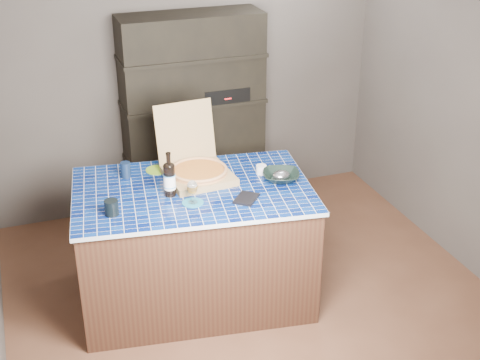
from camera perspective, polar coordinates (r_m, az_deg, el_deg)
name	(u,v)px	position (r m, az deg, el deg)	size (l,w,h in m)	color
room	(256,145)	(4.37, 1.42, 2.96)	(3.50, 3.50, 3.50)	brown
shelving_unit	(194,117)	(5.85, -3.96, 5.39)	(1.20, 0.41, 1.80)	black
kitchen_island	(194,244)	(4.82, -3.91, -5.48)	(1.76, 1.25, 0.89)	#402719
pizza_box	(197,169)	(4.73, -3.67, 0.96)	(0.48, 0.57, 0.48)	#9E8651
mead_bottle	(169,179)	(4.48, -6.04, 0.11)	(0.08, 0.08, 0.31)	black
teal_trivet	(193,203)	(4.41, -4.04, -1.95)	(0.14, 0.14, 0.01)	#1A6C8B
wine_glass	(192,188)	(4.36, -4.09, -0.66)	(0.07, 0.07, 0.16)	white
tumbler	(112,208)	(4.33, -10.91, -2.32)	(0.09, 0.09, 0.10)	black
dvd_case	(246,198)	(4.45, 0.56, -1.58)	(0.13, 0.18, 0.01)	black
bowl	(281,176)	(4.71, 3.52, 0.33)	(0.26, 0.26, 0.06)	black
foil_contents	(281,175)	(4.70, 3.53, 0.43)	(0.13, 0.11, 0.06)	#A2A3AD
white_jar	(261,169)	(4.80, 1.83, 0.91)	(0.07, 0.07, 0.06)	silver
navy_cup	(126,170)	(4.80, -9.73, 0.87)	(0.07, 0.07, 0.11)	#0D1A32
green_trivet	(158,170)	(4.90, -7.05, 0.87)	(0.17, 0.17, 0.01)	#72A122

